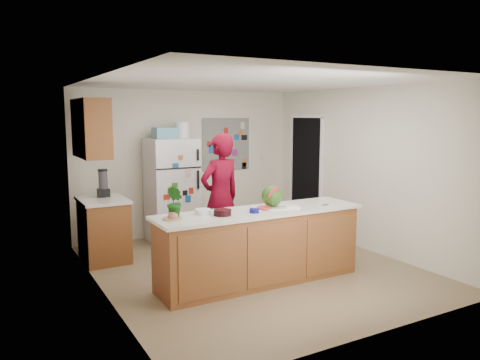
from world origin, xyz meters
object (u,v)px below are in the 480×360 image
refrigerator (172,190)px  watermelon (272,196)px  cherry_bowl (223,212)px  person (220,198)px

refrigerator → watermelon: (0.46, -2.32, 0.22)m
watermelon → cherry_bowl: size_ratio=1.30×
refrigerator → person: bearing=-80.0°
person → refrigerator: bearing=-91.7°
refrigerator → cherry_bowl: 2.45m
person → watermelon: bearing=91.5°
watermelon → refrigerator: bearing=101.3°
refrigerator → cherry_bowl: bearing=-96.9°
refrigerator → cherry_bowl: size_ratio=8.22×
refrigerator → watermelon: refrigerator is taller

